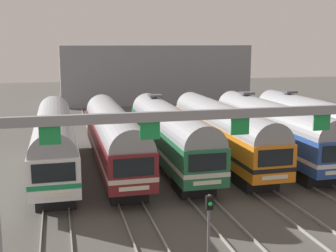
{
  "coord_description": "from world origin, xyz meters",
  "views": [
    {
      "loc": [
        -10.33,
        -32.43,
        9.46
      ],
      "look_at": [
        -1.77,
        1.94,
        2.82
      ],
      "focal_mm": 47.46,
      "sensor_mm": 36.0,
      "label": 1
    }
  ],
  "objects_px": {
    "commuter_train_stainless": "(318,125)",
    "commuter_train_orange": "(222,130)",
    "catenary_gantry": "(282,130)",
    "yard_signal_mast": "(209,216)",
    "commuter_train_white": "(54,138)",
    "commuter_train_blue": "(271,127)",
    "commuter_train_maroon": "(114,135)",
    "commuter_train_green": "(169,132)"
  },
  "relations": [
    {
      "from": "commuter_train_blue",
      "to": "commuter_train_stainless",
      "type": "height_order",
      "value": "same"
    },
    {
      "from": "commuter_train_white",
      "to": "commuter_train_maroon",
      "type": "xyz_separation_m",
      "value": [
        4.3,
        0.0,
        0.0
      ]
    },
    {
      "from": "catenary_gantry",
      "to": "commuter_train_white",
      "type": "bearing_deg",
      "value": 128.53
    },
    {
      "from": "commuter_train_green",
      "to": "yard_signal_mast",
      "type": "distance_m",
      "value": 15.61
    },
    {
      "from": "commuter_train_white",
      "to": "commuter_train_maroon",
      "type": "bearing_deg",
      "value": 0.0
    },
    {
      "from": "commuter_train_orange",
      "to": "commuter_train_blue",
      "type": "xyz_separation_m",
      "value": [
        4.3,
        0.0,
        0.0
      ]
    },
    {
      "from": "commuter_train_maroon",
      "to": "yard_signal_mast",
      "type": "bearing_deg",
      "value": -82.08
    },
    {
      "from": "commuter_train_green",
      "to": "yard_signal_mast",
      "type": "xyz_separation_m",
      "value": [
        -2.15,
        -15.46,
        -0.51
      ]
    },
    {
      "from": "commuter_train_maroon",
      "to": "commuter_train_stainless",
      "type": "height_order",
      "value": "commuter_train_stainless"
    },
    {
      "from": "commuter_train_white",
      "to": "commuter_train_stainless",
      "type": "relative_size",
      "value": 1.0
    },
    {
      "from": "commuter_train_stainless",
      "to": "yard_signal_mast",
      "type": "distance_m",
      "value": 21.57
    },
    {
      "from": "commuter_train_green",
      "to": "catenary_gantry",
      "type": "bearing_deg",
      "value": -80.96
    },
    {
      "from": "yard_signal_mast",
      "to": "commuter_train_white",
      "type": "bearing_deg",
      "value": 112.65
    },
    {
      "from": "commuter_train_maroon",
      "to": "commuter_train_white",
      "type": "bearing_deg",
      "value": 180.0
    },
    {
      "from": "commuter_train_white",
      "to": "catenary_gantry",
      "type": "relative_size",
      "value": 0.68
    },
    {
      "from": "commuter_train_white",
      "to": "yard_signal_mast",
      "type": "relative_size",
      "value": 5.78
    },
    {
      "from": "commuter_train_maroon",
      "to": "commuter_train_orange",
      "type": "bearing_deg",
      "value": 0.0
    },
    {
      "from": "catenary_gantry",
      "to": "commuter_train_maroon",
      "type": "bearing_deg",
      "value": 115.53
    },
    {
      "from": "commuter_train_green",
      "to": "commuter_train_stainless",
      "type": "xyz_separation_m",
      "value": [
        12.89,
        0.0,
        0.0
      ]
    },
    {
      "from": "commuter_train_maroon",
      "to": "catenary_gantry",
      "type": "distance_m",
      "value": 15.19
    },
    {
      "from": "catenary_gantry",
      "to": "yard_signal_mast",
      "type": "distance_m",
      "value": 5.7
    },
    {
      "from": "commuter_train_white",
      "to": "catenary_gantry",
      "type": "distance_m",
      "value": 17.46
    },
    {
      "from": "commuter_train_maroon",
      "to": "commuter_train_stainless",
      "type": "distance_m",
      "value": 17.19
    },
    {
      "from": "commuter_train_white",
      "to": "commuter_train_blue",
      "type": "bearing_deg",
      "value": 0.01
    },
    {
      "from": "yard_signal_mast",
      "to": "catenary_gantry",
      "type": "bearing_deg",
      "value": 24.49
    },
    {
      "from": "commuter_train_white",
      "to": "commuter_train_orange",
      "type": "relative_size",
      "value": 1.0
    },
    {
      "from": "commuter_train_white",
      "to": "commuter_train_maroon",
      "type": "distance_m",
      "value": 4.3
    },
    {
      "from": "commuter_train_blue",
      "to": "commuter_train_stainless",
      "type": "distance_m",
      "value": 4.3
    },
    {
      "from": "commuter_train_maroon",
      "to": "commuter_train_blue",
      "type": "bearing_deg",
      "value": 0.02
    },
    {
      "from": "commuter_train_maroon",
      "to": "commuter_train_orange",
      "type": "xyz_separation_m",
      "value": [
        8.6,
        0.0,
        0.0
      ]
    },
    {
      "from": "commuter_train_orange",
      "to": "yard_signal_mast",
      "type": "distance_m",
      "value": 16.75
    },
    {
      "from": "commuter_train_maroon",
      "to": "catenary_gantry",
      "type": "bearing_deg",
      "value": -64.47
    },
    {
      "from": "catenary_gantry",
      "to": "yard_signal_mast",
      "type": "bearing_deg",
      "value": -155.51
    },
    {
      "from": "commuter_train_white",
      "to": "commuter_train_blue",
      "type": "relative_size",
      "value": 1.0
    },
    {
      "from": "commuter_train_maroon",
      "to": "yard_signal_mast",
      "type": "xyz_separation_m",
      "value": [
        2.15,
        -15.45,
        -0.51
      ]
    },
    {
      "from": "commuter_train_blue",
      "to": "commuter_train_stainless",
      "type": "bearing_deg",
      "value": 0.0
    },
    {
      "from": "commuter_train_stainless",
      "to": "yard_signal_mast",
      "type": "relative_size",
      "value": 5.78
    },
    {
      "from": "commuter_train_green",
      "to": "commuter_train_maroon",
      "type": "bearing_deg",
      "value": -179.94
    },
    {
      "from": "commuter_train_stainless",
      "to": "commuter_train_orange",
      "type": "bearing_deg",
      "value": -179.97
    },
    {
      "from": "commuter_train_maroon",
      "to": "catenary_gantry",
      "type": "xyz_separation_m",
      "value": [
        6.45,
        -13.49,
        2.69
      ]
    },
    {
      "from": "commuter_train_orange",
      "to": "commuter_train_blue",
      "type": "bearing_deg",
      "value": 0.06
    },
    {
      "from": "commuter_train_white",
      "to": "yard_signal_mast",
      "type": "bearing_deg",
      "value": -67.35
    }
  ]
}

